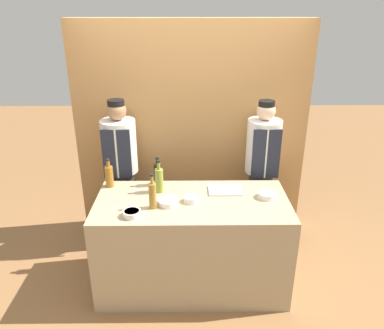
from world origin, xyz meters
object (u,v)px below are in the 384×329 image
Objects in this scene: sauce_bowl_white at (168,202)px; sauce_bowl_orange at (267,195)px; sauce_bowl_red at (191,199)px; chef_right at (261,170)px; bottle_vinegar at (153,195)px; chef_left at (121,170)px; bottle_oil at (159,180)px; bottle_soy at (158,174)px; sauce_bowl_yellow at (132,213)px; bottle_amber at (109,176)px; cutting_board at (225,190)px.

sauce_bowl_white is 1.08× the size of sauce_bowl_orange.
chef_right is (0.76, 0.72, -0.05)m from sauce_bowl_red.
bottle_vinegar reaches higher than sauce_bowl_orange.
sauce_bowl_white is 0.94m from chef_left.
sauce_bowl_red is 0.08× the size of chef_left.
chef_right is at bearing 26.37° from bottle_oil.
bottle_vinegar is 1.37m from chef_right.
sauce_bowl_white is 0.58× the size of bottle_soy.
chef_right is at bearing 37.17° from bottle_vinegar.
bottle_soy is at bearing 73.40° from sauce_bowl_yellow.
sauce_bowl_red is 0.40× the size of bottle_oil.
bottle_amber is 0.98× the size of bottle_soy.
sauce_bowl_white is 1.12× the size of sauce_bowl_yellow.
cutting_board is 1.11m from bottle_amber.
sauce_bowl_yellow is 0.62m from bottle_soy.
bottle_amber is at bearing 170.55° from sauce_bowl_orange.
chef_right is (1.25, 0.96, -0.05)m from sauce_bowl_yellow.
bottle_vinegar reaches higher than bottle_amber.
sauce_bowl_white is at bearing -74.04° from bottle_soy.
sauce_bowl_white is 0.60× the size of bottle_amber.
bottle_amber is at bearing -95.42° from chef_left.
chef_right is (0.96, 0.77, -0.05)m from sauce_bowl_white.
sauce_bowl_yellow is 0.53× the size of bottle_amber.
sauce_bowl_orange is 1.48m from bottle_amber.
bottle_vinegar reaches higher than bottle_oil.
bottle_vinegar is (0.16, 0.14, 0.10)m from sauce_bowl_yellow.
sauce_bowl_yellow is at bearing -142.44° from chef_right.
sauce_bowl_yellow is at bearing -62.81° from bottle_amber.
chef_left is (-1.42, 0.65, -0.04)m from sauce_bowl_orange.
sauce_bowl_red is 0.84m from bottle_amber.
bottle_oil is (-0.09, 0.25, 0.10)m from sauce_bowl_white.
chef_left reaches higher than bottle_amber.
cutting_board is (-0.36, 0.13, -0.02)m from sauce_bowl_orange.
sauce_bowl_red is 0.48m from bottle_soy.
bottle_soy is 0.18× the size of chef_right.
bottle_soy is at bearing 88.56° from bottle_vinegar.
chef_right is at bearing 14.76° from bottle_amber.
sauce_bowl_red reaches higher than cutting_board.
sauce_bowl_red is 0.37m from bottle_oil.
sauce_bowl_white and sauce_bowl_orange have the same top height.
sauce_bowl_yellow is at bearing -165.09° from sauce_bowl_orange.
chef_left is at bearing 138.20° from bottle_soy.
sauce_bowl_yellow is 0.55m from sauce_bowl_red.
bottle_amber is at bearing 157.81° from sauce_bowl_red.
sauce_bowl_yellow reaches higher than cutting_board.
bottle_vinegar is 1.10× the size of bottle_soy.
chef_right reaches higher than sauce_bowl_yellow.
chef_right is (1.08, 0.38, -0.13)m from bottle_soy.
bottle_oil is at bearing -153.63° from chef_right.
sauce_bowl_red is 0.40× the size of bottle_vinegar.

